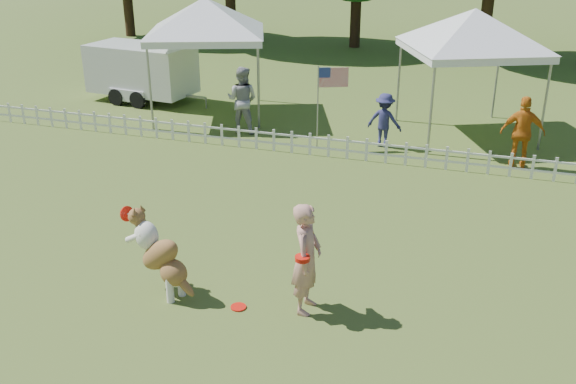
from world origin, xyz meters
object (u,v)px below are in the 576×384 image
object	(u,v)px
canopy_tent_right	(469,75)
cargo_trailer	(142,72)
spectator_a	(242,100)
spectator_c	(523,132)
handler	(307,258)
spectator_b	(384,120)
flag_pole	(318,107)
canopy_tent_left	(208,59)
dog	(161,255)
frisbee_on_turf	(238,307)

from	to	relation	value
canopy_tent_right	cargo_trailer	bearing A→B (deg)	152.78
spectator_a	spectator_c	size ratio (longest dim) A/B	1.06
handler	cargo_trailer	bearing A→B (deg)	39.26
handler	cargo_trailer	size ratio (longest dim) A/B	0.42
spectator_a	spectator_b	bearing A→B (deg)	179.98
spectator_c	spectator_a	bearing A→B (deg)	-7.90
cargo_trailer	spectator_a	size ratio (longest dim) A/B	2.28
handler	canopy_tent_right	distance (m)	10.20
flag_pole	spectator_b	bearing A→B (deg)	-2.97
spectator_a	spectator_b	distance (m)	4.12
spectator_a	spectator_b	xyz separation A→B (m)	(4.12, -0.03, -0.22)
canopy_tent_left	flag_pole	bearing A→B (deg)	-47.14
dog	canopy_tent_right	distance (m)	11.13
frisbee_on_turf	cargo_trailer	distance (m)	13.41
canopy_tent_left	spectator_b	distance (m)	6.07
dog	spectator_c	size ratio (longest dim) A/B	0.78
handler	spectator_a	distance (m)	9.38
spectator_b	cargo_trailer	bearing A→B (deg)	-5.83
spectator_a	canopy_tent_right	bearing A→B (deg)	-163.77
spectator_c	cargo_trailer	bearing A→B (deg)	-16.57
frisbee_on_turf	flag_pole	bearing A→B (deg)	96.58
handler	canopy_tent_left	distance (m)	11.48
canopy_tent_right	spectator_a	world-z (taller)	canopy_tent_right
dog	spectator_a	world-z (taller)	spectator_a
canopy_tent_right	cargo_trailer	world-z (taller)	canopy_tent_right
flag_pole	frisbee_on_turf	bearing A→B (deg)	-106.93
canopy_tent_right	flag_pole	world-z (taller)	canopy_tent_right
canopy_tent_left	spectator_a	world-z (taller)	canopy_tent_left
canopy_tent_left	frisbee_on_turf	bearing A→B (deg)	-83.68
dog	flag_pole	xyz separation A→B (m)	(0.43, 7.90, 0.41)
handler	dog	xyz separation A→B (m)	(-2.38, -0.26, -0.21)
dog	canopy_tent_right	size ratio (longest dim) A/B	0.41
cargo_trailer	flag_pole	distance (m)	7.52
cargo_trailer	spectator_c	distance (m)	12.45
spectator_a	spectator_c	bearing A→B (deg)	176.18
canopy_tent_right	canopy_tent_left	bearing A→B (deg)	157.78
canopy_tent_right	cargo_trailer	size ratio (longest dim) A/B	0.79
frisbee_on_turf	canopy_tent_left	xyz separation A→B (m)	(-5.03, 10.01, 1.74)
dog	handler	bearing A→B (deg)	25.99
handler	spectator_a	xyz separation A→B (m)	(-4.38, 8.30, 0.04)
dog	spectator_a	bearing A→B (deg)	122.75
cargo_trailer	spectator_b	distance (m)	8.93
canopy_tent_right	flag_pole	bearing A→B (deg)	-171.52
canopy_tent_left	flag_pole	world-z (taller)	canopy_tent_left
dog	canopy_tent_left	xyz separation A→B (m)	(-3.68, 9.97, 1.05)
dog	flag_pole	size ratio (longest dim) A/B	0.63
handler	cargo_trailer	world-z (taller)	cargo_trailer
frisbee_on_turf	spectator_c	size ratio (longest dim) A/B	0.14
dog	frisbee_on_turf	xyz separation A→B (m)	(1.34, -0.04, -0.69)
canopy_tent_left	spectator_a	distance (m)	2.34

